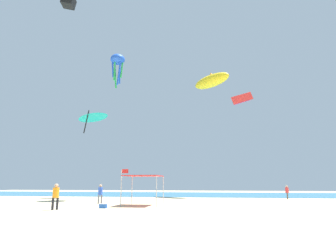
# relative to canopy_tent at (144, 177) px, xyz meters

# --- Properties ---
(ground) EXTENTS (110.00, 110.00, 0.10)m
(ground) POSITION_rel_canopy_tent_xyz_m (4.44, -5.13, -2.52)
(ground) COLOR beige
(ocean_strip) EXTENTS (110.00, 21.47, 0.03)m
(ocean_strip) POSITION_rel_canopy_tent_xyz_m (4.44, 25.42, -2.46)
(ocean_strip) COLOR teal
(ocean_strip) RESTS_ON ground
(canopy_tent) EXTENTS (3.08, 3.38, 2.60)m
(canopy_tent) POSITION_rel_canopy_tent_xyz_m (0.00, 0.00, 0.00)
(canopy_tent) COLOR #B2B2B7
(canopy_tent) RESTS_ON ground
(person_near_tent) EXTENTS (0.45, 0.45, 1.89)m
(person_near_tent) POSITION_rel_canopy_tent_xyz_m (-5.44, -4.93, -1.36)
(person_near_tent) COLOR black
(person_near_tent) RESTS_ON ground
(person_leftmost) EXTENTS (0.43, 0.43, 1.81)m
(person_leftmost) POSITION_rel_canopy_tent_xyz_m (-4.67, 1.72, -1.41)
(person_leftmost) COLOR slate
(person_leftmost) RESTS_ON ground
(person_central) EXTENTS (0.39, 0.44, 1.65)m
(person_central) POSITION_rel_canopy_tent_xyz_m (15.06, 12.23, -1.50)
(person_central) COLOR brown
(person_central) RESTS_ON ground
(banner_flag) EXTENTS (0.61, 0.06, 3.11)m
(banner_flag) POSITION_rel_canopy_tent_xyz_m (-1.61, -1.05, -0.56)
(banner_flag) COLOR silver
(banner_flag) RESTS_ON ground
(cooler_box) EXTENTS (0.57, 0.37, 0.35)m
(cooler_box) POSITION_rel_canopy_tent_xyz_m (-2.47, -3.02, -2.30)
(cooler_box) COLOR blue
(cooler_box) RESTS_ON ground
(kite_octopus_blue) EXTENTS (2.58, 2.58, 5.11)m
(kite_octopus_blue) POSITION_rel_canopy_tent_xyz_m (-7.56, 13.22, 17.56)
(kite_octopus_blue) COLOR blue
(kite_inflatable_yellow) EXTENTS (6.56, 6.15, 2.67)m
(kite_inflatable_yellow) POSITION_rel_canopy_tent_xyz_m (6.40, 16.85, 14.95)
(kite_inflatable_yellow) COLOR yellow
(kite_parafoil_red) EXTENTS (3.10, 2.06, 2.14)m
(kite_parafoil_red) POSITION_rel_canopy_tent_xyz_m (10.33, 11.96, 10.45)
(kite_parafoil_red) COLOR red
(kite_delta_teal) EXTENTS (3.68, 3.64, 3.12)m
(kite_delta_teal) POSITION_rel_canopy_tent_xyz_m (-7.91, 6.26, 7.45)
(kite_delta_teal) COLOR teal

